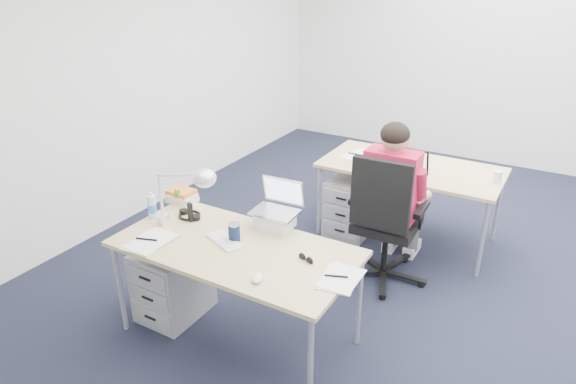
{
  "coord_description": "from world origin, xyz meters",
  "views": [
    {
      "loc": [
        0.81,
        -3.35,
        2.43
      ],
      "look_at": [
        -0.95,
        -0.32,
        0.85
      ],
      "focal_mm": 32.0,
      "sensor_mm": 36.0,
      "label": 1
    }
  ],
  "objects_px": {
    "silver_laptop": "(275,206)",
    "far_cup": "(497,177)",
    "desk_far": "(411,171)",
    "bear_figurine": "(178,197)",
    "desk_near": "(235,252)",
    "wireless_keyboard": "(224,241)",
    "cordless_phone": "(190,212)",
    "drawer_pedestal_far": "(352,205)",
    "can_koozie": "(234,232)",
    "drawer_pedestal_near": "(173,281)",
    "water_bottle": "(152,205)",
    "sunglasses": "(306,259)",
    "headphones": "(190,215)",
    "office_chair": "(384,245)",
    "desk_lamp": "(177,195)",
    "seated_person": "(395,198)",
    "dark_laptop": "(404,163)",
    "computer_mouse": "(257,278)",
    "book_stack": "(182,196)"
  },
  "relations": [
    {
      "from": "drawer_pedestal_far",
      "to": "can_koozie",
      "type": "height_order",
      "value": "can_koozie"
    },
    {
      "from": "drawer_pedestal_near",
      "to": "cordless_phone",
      "type": "distance_m",
      "value": 0.55
    },
    {
      "from": "computer_mouse",
      "to": "desk_far",
      "type": "bearing_deg",
      "value": 63.5
    },
    {
      "from": "desk_far",
      "to": "dark_laptop",
      "type": "xyz_separation_m",
      "value": [
        0.01,
        -0.29,
        0.17
      ]
    },
    {
      "from": "water_bottle",
      "to": "dark_laptop",
      "type": "xyz_separation_m",
      "value": [
        1.31,
        1.65,
        0.02
      ]
    },
    {
      "from": "desk_far",
      "to": "water_bottle",
      "type": "height_order",
      "value": "water_bottle"
    },
    {
      "from": "computer_mouse",
      "to": "cordless_phone",
      "type": "relative_size",
      "value": 0.71
    },
    {
      "from": "desk_near",
      "to": "wireless_keyboard",
      "type": "xyz_separation_m",
      "value": [
        -0.09,
        0.01,
        0.05
      ]
    },
    {
      "from": "wireless_keyboard",
      "to": "silver_laptop",
      "type": "bearing_deg",
      "value": 83.57
    },
    {
      "from": "sunglasses",
      "to": "headphones",
      "type": "bearing_deg",
      "value": -169.07
    },
    {
      "from": "water_bottle",
      "to": "desk_near",
      "type": "bearing_deg",
      "value": -2.66
    },
    {
      "from": "bear_figurine",
      "to": "desk_near",
      "type": "bearing_deg",
      "value": -44.23
    },
    {
      "from": "wireless_keyboard",
      "to": "cordless_phone",
      "type": "relative_size",
      "value": 2.05
    },
    {
      "from": "sunglasses",
      "to": "dark_laptop",
      "type": "bearing_deg",
      "value": 104.24
    },
    {
      "from": "headphones",
      "to": "sunglasses",
      "type": "bearing_deg",
      "value": 6.43
    },
    {
      "from": "bear_figurine",
      "to": "cordless_phone",
      "type": "bearing_deg",
      "value": -54.54
    },
    {
      "from": "desk_far",
      "to": "headphones",
      "type": "bearing_deg",
      "value": -120.98
    },
    {
      "from": "computer_mouse",
      "to": "water_bottle",
      "type": "relative_size",
      "value": 0.5
    },
    {
      "from": "desk_near",
      "to": "seated_person",
      "type": "relative_size",
      "value": 1.2
    },
    {
      "from": "computer_mouse",
      "to": "can_koozie",
      "type": "xyz_separation_m",
      "value": [
        -0.39,
        0.32,
        0.05
      ]
    },
    {
      "from": "drawer_pedestal_far",
      "to": "computer_mouse",
      "type": "height_order",
      "value": "computer_mouse"
    },
    {
      "from": "desk_near",
      "to": "cordless_phone",
      "type": "relative_size",
      "value": 11.24
    },
    {
      "from": "headphones",
      "to": "can_koozie",
      "type": "height_order",
      "value": "can_koozie"
    },
    {
      "from": "drawer_pedestal_far",
      "to": "sunglasses",
      "type": "xyz_separation_m",
      "value": [
        0.44,
        -1.76,
        0.47
      ]
    },
    {
      "from": "can_koozie",
      "to": "desk_lamp",
      "type": "relative_size",
      "value": 0.25
    },
    {
      "from": "bear_figurine",
      "to": "desk_lamp",
      "type": "relative_size",
      "value": 0.25
    },
    {
      "from": "water_bottle",
      "to": "desk_lamp",
      "type": "distance_m",
      "value": 0.32
    },
    {
      "from": "desk_far",
      "to": "can_koozie",
      "type": "bearing_deg",
      "value": -107.24
    },
    {
      "from": "wireless_keyboard",
      "to": "can_koozie",
      "type": "distance_m",
      "value": 0.09
    },
    {
      "from": "computer_mouse",
      "to": "desk_near",
      "type": "bearing_deg",
      "value": 121.79
    },
    {
      "from": "cordless_phone",
      "to": "far_cup",
      "type": "bearing_deg",
      "value": 61.92
    },
    {
      "from": "office_chair",
      "to": "sunglasses",
      "type": "bearing_deg",
      "value": -98.66
    },
    {
      "from": "book_stack",
      "to": "dark_laptop",
      "type": "bearing_deg",
      "value": 45.5
    },
    {
      "from": "seated_person",
      "to": "far_cup",
      "type": "relative_size",
      "value": 12.64
    },
    {
      "from": "wireless_keyboard",
      "to": "far_cup",
      "type": "bearing_deg",
      "value": 77.35
    },
    {
      "from": "cordless_phone",
      "to": "computer_mouse",
      "type": "bearing_deg",
      "value": -9.46
    },
    {
      "from": "dark_laptop",
      "to": "computer_mouse",
      "type": "bearing_deg",
      "value": -89.89
    },
    {
      "from": "computer_mouse",
      "to": "sunglasses",
      "type": "relative_size",
      "value": 0.85
    },
    {
      "from": "wireless_keyboard",
      "to": "bear_figurine",
      "type": "relative_size",
      "value": 2.28
    },
    {
      "from": "desk_far",
      "to": "silver_laptop",
      "type": "height_order",
      "value": "silver_laptop"
    },
    {
      "from": "drawer_pedestal_near",
      "to": "water_bottle",
      "type": "bearing_deg",
      "value": 163.84
    },
    {
      "from": "office_chair",
      "to": "desk_lamp",
      "type": "distance_m",
      "value": 1.74
    },
    {
      "from": "office_chair",
      "to": "book_stack",
      "type": "bearing_deg",
      "value": -150.44
    },
    {
      "from": "drawer_pedestal_far",
      "to": "water_bottle",
      "type": "height_order",
      "value": "water_bottle"
    },
    {
      "from": "desk_far",
      "to": "drawer_pedestal_near",
      "type": "bearing_deg",
      "value": -119.15
    },
    {
      "from": "desk_far",
      "to": "dark_laptop",
      "type": "height_order",
      "value": "dark_laptop"
    },
    {
      "from": "drawer_pedestal_far",
      "to": "headphones",
      "type": "bearing_deg",
      "value": -109.39
    },
    {
      "from": "desk_near",
      "to": "cordless_phone",
      "type": "height_order",
      "value": "cordless_phone"
    },
    {
      "from": "wireless_keyboard",
      "to": "book_stack",
      "type": "relative_size",
      "value": 1.36
    },
    {
      "from": "silver_laptop",
      "to": "far_cup",
      "type": "relative_size",
      "value": 3.13
    }
  ]
}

